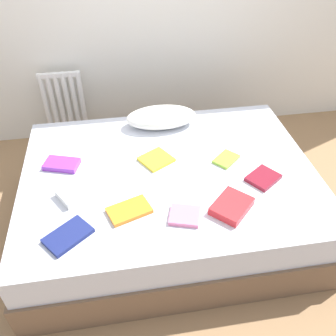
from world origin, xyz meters
TOP-DOWN VIEW (x-y plane):
  - ground_plane at (0.00, 0.00)m, footprint 8.00×8.00m
  - bed at (0.00, 0.00)m, footprint 2.00×1.50m
  - radiator at (-0.78, 1.20)m, footprint 0.37×0.04m
  - pillow at (0.03, 0.56)m, footprint 0.55×0.28m
  - textbook_maroon at (0.59, -0.19)m, footprint 0.26×0.25m
  - textbook_lime at (0.41, 0.04)m, footprint 0.21×0.21m
  - textbook_white at (-0.60, -0.14)m, footprint 0.28×0.26m
  - textbook_pink at (0.02, -0.43)m, footprint 0.21×0.20m
  - textbook_yellow at (-0.07, 0.12)m, footprint 0.27×0.26m
  - textbook_orange at (-0.30, -0.34)m, footprint 0.28×0.23m
  - textbook_red at (0.31, -0.41)m, footprint 0.30×0.30m
  - textbook_purple at (-0.72, 0.16)m, footprint 0.26×0.20m
  - textbook_navy at (-0.64, -0.47)m, footprint 0.29×0.28m

SIDE VIEW (x-z plane):
  - ground_plane at x=0.00m, z-range 0.00..0.00m
  - bed at x=0.00m, z-range 0.00..0.50m
  - radiator at x=-0.78m, z-range 0.14..0.71m
  - textbook_lime at x=0.41m, z-range 0.50..0.52m
  - textbook_yellow at x=-0.07m, z-range 0.50..0.52m
  - textbook_navy at x=-0.64m, z-range 0.50..0.53m
  - textbook_orange at x=-0.30m, z-range 0.50..0.53m
  - textbook_pink at x=0.02m, z-range 0.50..0.53m
  - textbook_maroon at x=0.59m, z-range 0.50..0.53m
  - textbook_purple at x=-0.72m, z-range 0.50..0.54m
  - textbook_red at x=0.31m, z-range 0.50..0.55m
  - textbook_white at x=-0.60m, z-range 0.50..0.55m
  - pillow at x=0.03m, z-range 0.50..0.65m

